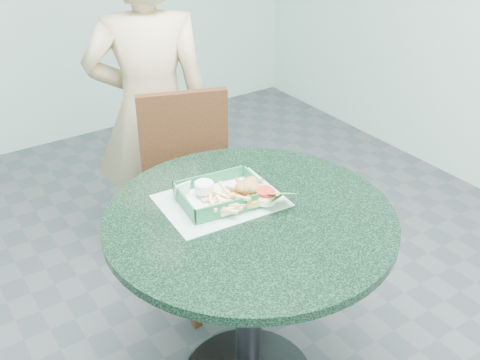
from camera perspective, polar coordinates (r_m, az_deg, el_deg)
cafe_table at (r=1.91m, az=0.96°, el=-8.21°), size 0.94×0.94×0.75m
dining_chair at (r=2.43m, az=-4.44°, el=-0.58°), size 0.38×0.38×0.93m
diner_person at (r=2.56m, az=-9.02°, el=6.90°), size 0.67×0.57×1.55m
placemat at (r=1.88m, az=-1.94°, el=-2.62°), size 0.41×0.32×0.00m
food_basket at (r=1.87m, az=-1.90°, el=-2.25°), size 0.27×0.20×0.05m
crab_sandwich at (r=1.85m, az=0.76°, el=-1.31°), size 0.12×0.12×0.07m
fries_pile at (r=1.81m, az=-1.73°, el=-2.46°), size 0.16×0.16×0.05m
sauce_ramekin at (r=1.85m, az=-3.69°, el=-1.33°), size 0.06×0.06×0.04m
garnish_cup at (r=1.85m, az=2.95°, el=-1.78°), size 0.11×0.10×0.04m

